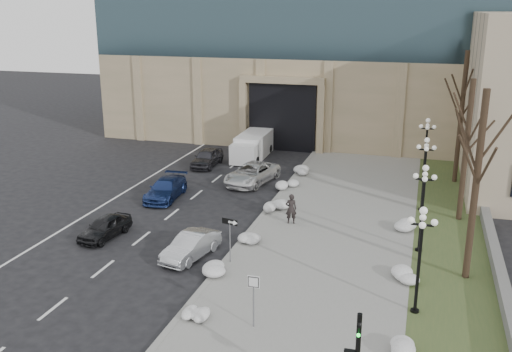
{
  "coord_description": "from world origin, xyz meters",
  "views": [
    {
      "loc": [
        8.02,
        -16.27,
        12.37
      ],
      "look_at": [
        -0.52,
        12.25,
        3.5
      ],
      "focal_mm": 40.0,
      "sensor_mm": 36.0,
      "label": 1
    }
  ],
  "objects_px": {
    "pedestrian": "(291,209)",
    "lamppost_a": "(420,246)",
    "car_d": "(252,174)",
    "one_way_sign": "(232,228)",
    "keep_sign": "(254,290)",
    "lamppost_d": "(426,141)",
    "lamppost_c": "(425,164)",
    "lamppost_b": "(423,197)",
    "car_e": "(207,158)",
    "box_truck": "(252,147)",
    "car_c": "(166,189)",
    "car_b": "(191,246)",
    "car_a": "(105,227)"
  },
  "relations": [
    {
      "from": "pedestrian",
      "to": "box_truck",
      "type": "bearing_deg",
      "value": -82.67
    },
    {
      "from": "car_b",
      "to": "pedestrian",
      "type": "xyz_separation_m",
      "value": [
        3.85,
        5.88,
        0.38
      ]
    },
    {
      "from": "car_a",
      "to": "keep_sign",
      "type": "height_order",
      "value": "keep_sign"
    },
    {
      "from": "one_way_sign",
      "to": "keep_sign",
      "type": "relative_size",
      "value": 1.03
    },
    {
      "from": "car_e",
      "to": "keep_sign",
      "type": "distance_m",
      "value": 24.57
    },
    {
      "from": "car_d",
      "to": "one_way_sign",
      "type": "xyz_separation_m",
      "value": [
        3.1,
        -13.39,
        1.26
      ]
    },
    {
      "from": "car_a",
      "to": "keep_sign",
      "type": "relative_size",
      "value": 1.54
    },
    {
      "from": "car_e",
      "to": "pedestrian",
      "type": "xyz_separation_m",
      "value": [
        9.45,
        -10.68,
        0.31
      ]
    },
    {
      "from": "car_b",
      "to": "lamppost_a",
      "type": "height_order",
      "value": "lamppost_a"
    },
    {
      "from": "box_truck",
      "to": "car_d",
      "type": "bearing_deg",
      "value": -74.27
    },
    {
      "from": "pedestrian",
      "to": "lamppost_a",
      "type": "distance_m",
      "value": 11.31
    },
    {
      "from": "lamppost_c",
      "to": "car_c",
      "type": "bearing_deg",
      "value": -172.17
    },
    {
      "from": "car_c",
      "to": "car_d",
      "type": "relative_size",
      "value": 0.87
    },
    {
      "from": "lamppost_a",
      "to": "lamppost_d",
      "type": "bearing_deg",
      "value": 90.0
    },
    {
      "from": "lamppost_a",
      "to": "lamppost_c",
      "type": "bearing_deg",
      "value": 90.0
    },
    {
      "from": "lamppost_b",
      "to": "car_a",
      "type": "bearing_deg",
      "value": -170.14
    },
    {
      "from": "car_c",
      "to": "lamppost_a",
      "type": "relative_size",
      "value": 0.97
    },
    {
      "from": "keep_sign",
      "to": "lamppost_c",
      "type": "bearing_deg",
      "value": 68.38
    },
    {
      "from": "lamppost_b",
      "to": "pedestrian",
      "type": "bearing_deg",
      "value": 165.61
    },
    {
      "from": "car_c",
      "to": "lamppost_a",
      "type": "bearing_deg",
      "value": -37.59
    },
    {
      "from": "pedestrian",
      "to": "one_way_sign",
      "type": "xyz_separation_m",
      "value": [
        -1.53,
        -6.09,
        0.97
      ]
    },
    {
      "from": "car_b",
      "to": "car_c",
      "type": "xyz_separation_m",
      "value": [
        -5.31,
        8.24,
        0.03
      ]
    },
    {
      "from": "car_c",
      "to": "keep_sign",
      "type": "bearing_deg",
      "value": -57.66
    },
    {
      "from": "pedestrian",
      "to": "box_truck",
      "type": "distance_m",
      "value": 15.85
    },
    {
      "from": "car_c",
      "to": "lamppost_d",
      "type": "xyz_separation_m",
      "value": [
        16.47,
        8.77,
        2.41
      ]
    },
    {
      "from": "lamppost_d",
      "to": "car_b",
      "type": "bearing_deg",
      "value": -123.28
    },
    {
      "from": "keep_sign",
      "to": "lamppost_d",
      "type": "xyz_separation_m",
      "value": [
        6.13,
        22.57,
        1.35
      ]
    },
    {
      "from": "car_e",
      "to": "lamppost_a",
      "type": "distance_m",
      "value": 25.49
    },
    {
      "from": "pedestrian",
      "to": "car_c",
      "type": "bearing_deg",
      "value": -32.37
    },
    {
      "from": "car_d",
      "to": "lamppost_c",
      "type": "distance_m",
      "value": 12.46
    },
    {
      "from": "lamppost_b",
      "to": "keep_sign",
      "type": "bearing_deg",
      "value": -122.64
    },
    {
      "from": "car_a",
      "to": "lamppost_b",
      "type": "bearing_deg",
      "value": 16.73
    },
    {
      "from": "lamppost_c",
      "to": "car_a",
      "type": "bearing_deg",
      "value": -150.72
    },
    {
      "from": "pedestrian",
      "to": "lamppost_a",
      "type": "height_order",
      "value": "lamppost_a"
    },
    {
      "from": "car_b",
      "to": "lamppost_c",
      "type": "xyz_separation_m",
      "value": [
        11.16,
        10.51,
        2.43
      ]
    },
    {
      "from": "car_d",
      "to": "lamppost_b",
      "type": "distance_m",
      "value": 15.24
    },
    {
      "from": "pedestrian",
      "to": "lamppost_b",
      "type": "height_order",
      "value": "lamppost_b"
    },
    {
      "from": "car_c",
      "to": "lamppost_d",
      "type": "bearing_deg",
      "value": 23.53
    },
    {
      "from": "car_e",
      "to": "box_truck",
      "type": "relative_size",
      "value": 0.67
    },
    {
      "from": "pedestrian",
      "to": "car_b",
      "type": "bearing_deg",
      "value": 38.87
    },
    {
      "from": "keep_sign",
      "to": "lamppost_b",
      "type": "relative_size",
      "value": 0.49
    },
    {
      "from": "car_a",
      "to": "car_e",
      "type": "relative_size",
      "value": 0.86
    },
    {
      "from": "car_a",
      "to": "car_b",
      "type": "height_order",
      "value": "car_b"
    },
    {
      "from": "car_c",
      "to": "lamppost_c",
      "type": "distance_m",
      "value": 16.8
    },
    {
      "from": "car_e",
      "to": "lamppost_c",
      "type": "relative_size",
      "value": 0.88
    },
    {
      "from": "box_truck",
      "to": "lamppost_b",
      "type": "height_order",
      "value": "lamppost_b"
    },
    {
      "from": "car_d",
      "to": "one_way_sign",
      "type": "height_order",
      "value": "one_way_sign"
    },
    {
      "from": "car_c",
      "to": "keep_sign",
      "type": "relative_size",
      "value": 1.97
    },
    {
      "from": "car_d",
      "to": "car_e",
      "type": "relative_size",
      "value": 1.25
    },
    {
      "from": "box_truck",
      "to": "lamppost_c",
      "type": "height_order",
      "value": "lamppost_c"
    }
  ]
}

